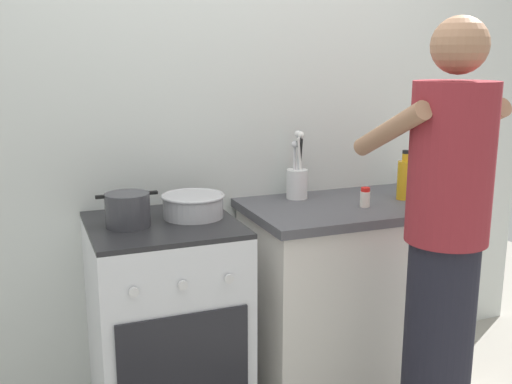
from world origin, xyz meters
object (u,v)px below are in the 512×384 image
Objects in this scene: stove_range at (166,324)px; oil_bottle at (404,179)px; pot at (128,210)px; spice_bottle at (365,198)px; mixing_bowl at (193,205)px; utensil_crock at (297,177)px; person at (444,251)px.

oil_bottle reaches higher than stove_range.
pot is 2.73× the size of spice_bottle.
stove_range is 0.52m from mixing_bowl.
spice_bottle is (0.91, -0.08, 0.49)m from stove_range.
utensil_crock is 0.35m from spice_bottle.
stove_range is at bearing 145.56° from person.
person is (0.22, -0.81, -0.14)m from utensil_crock.
stove_range is at bearing 175.01° from spice_bottle.
stove_range is 2.77× the size of utensil_crock.
spice_bottle is at bearing 90.51° from person.
oil_bottle is at bearing 68.21° from person.
person reaches higher than spice_bottle.
pot is at bearing -167.09° from utensil_crock.
pot is 0.91× the size of mixing_bowl.
spice_bottle reaches higher than stove_range.
oil_bottle is at bearing 14.11° from spice_bottle.
utensil_crock is (0.69, 0.19, 0.55)m from stove_range.
mixing_bowl is at bearing -164.78° from utensil_crock.
spice_bottle is at bearing -51.20° from utensil_crock.
oil_bottle reaches higher than spice_bottle.
oil_bottle is (1.30, -0.01, 0.03)m from pot.
oil_bottle is 0.14× the size of person.
stove_range is at bearing -165.04° from utensil_crock.
person reaches higher than mixing_bowl.
mixing_bowl reaches higher than stove_range.
spice_bottle is 0.26m from oil_bottle.
oil_bottle is at bearing -23.70° from utensil_crock.
mixing_bowl is 0.78m from spice_bottle.
person is (0.91, -0.63, 0.41)m from stove_range.
person reaches higher than utensil_crock.
spice_bottle is at bearing -165.89° from oil_bottle.
mixing_bowl is 1.14× the size of oil_bottle.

